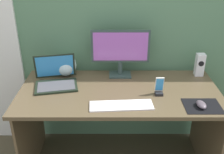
% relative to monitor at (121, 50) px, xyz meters
% --- Properties ---
extents(wall_back, '(6.00, 0.04, 2.50)m').
position_rel_monitor_xyz_m(wall_back, '(-0.01, 0.15, 0.31)').
color(wall_back, '#527B5B').
rests_on(wall_back, ground_plane).
extents(desk, '(1.51, 0.71, 0.72)m').
position_rel_monitor_xyz_m(desk, '(-0.01, -0.26, -0.36)').
color(desk, brown).
rests_on(desk, ground_plane).
extents(monitor, '(0.47, 0.14, 0.39)m').
position_rel_monitor_xyz_m(monitor, '(0.00, 0.00, 0.00)').
color(monitor, '#314441').
rests_on(monitor, desk).
extents(speaker_right, '(0.07, 0.07, 0.19)m').
position_rel_monitor_xyz_m(speaker_right, '(0.66, 0.00, -0.13)').
color(speaker_right, white).
rests_on(speaker_right, desk).
extents(laptop, '(0.36, 0.33, 0.22)m').
position_rel_monitor_xyz_m(laptop, '(-0.50, -0.17, -0.18)').
color(laptop, black).
rests_on(laptop, desk).
extents(fishbowl, '(0.19, 0.19, 0.19)m').
position_rel_monitor_xyz_m(fishbowl, '(-0.46, 0.01, -0.13)').
color(fishbowl, silver).
rests_on(fishbowl, desk).
extents(keyboard_external, '(0.44, 0.16, 0.01)m').
position_rel_monitor_xyz_m(keyboard_external, '(-0.00, -0.48, -0.22)').
color(keyboard_external, white).
rests_on(keyboard_external, desk).
extents(mousepad, '(0.25, 0.20, 0.00)m').
position_rel_monitor_xyz_m(mousepad, '(0.55, -0.48, -0.22)').
color(mousepad, black).
rests_on(mousepad, desk).
extents(mouse, '(0.07, 0.11, 0.04)m').
position_rel_monitor_xyz_m(mouse, '(0.53, -0.50, -0.20)').
color(mouse, '#554953').
rests_on(mouse, mousepad).
extents(phone_in_dock, '(0.06, 0.05, 0.14)m').
position_rel_monitor_xyz_m(phone_in_dock, '(0.27, -0.32, -0.17)').
color(phone_in_dock, black).
rests_on(phone_in_dock, desk).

